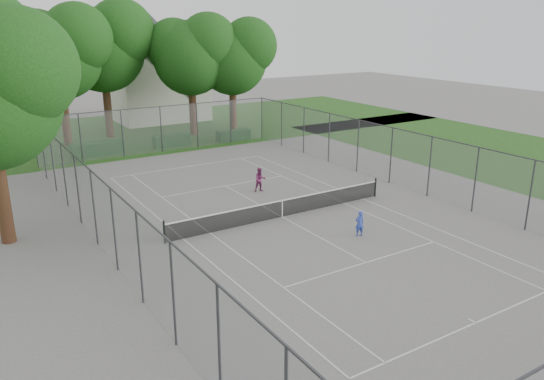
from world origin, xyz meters
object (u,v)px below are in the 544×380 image
tennis_net (282,208)px  woman_player (260,180)px  house (158,77)px  girl_player (360,224)px

tennis_net → woman_player: bearing=73.7°
house → tennis_net: bearing=-99.3°
girl_player → woman_player: size_ratio=0.85×
tennis_net → woman_player: woman_player is taller
tennis_net → house: house is taller
house → woman_player: bearing=-98.1°
girl_player → woman_player: bearing=-73.1°
woman_player → tennis_net: bearing=-94.7°
woman_player → girl_player: bearing=-75.4°
tennis_net → house: bearing=80.7°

